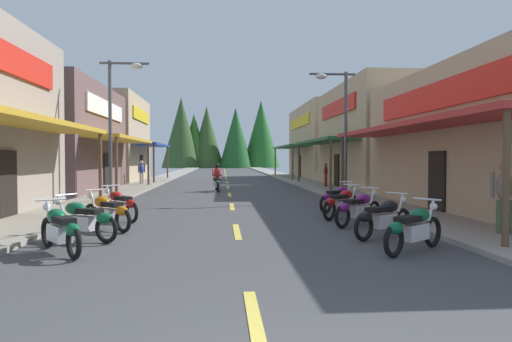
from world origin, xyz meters
TOP-DOWN VIEW (x-y plane):
  - ground at (0.00, 34.45)m, footprint 9.15×98.91m
  - sidewalk_left at (-5.68, 34.45)m, footprint 2.22×98.91m
  - sidewalk_right at (5.68, 34.45)m, footprint 2.22×98.91m
  - centerline_dashes at (0.00, 37.49)m, footprint 0.16×71.86m
  - storefront_left_middle at (-9.81, 22.41)m, footprint 7.91×10.36m
  - storefront_left_far at (-10.49, 33.17)m, footprint 9.27×9.24m
  - storefront_right_middle at (10.21, 24.55)m, footprint 8.70×11.15m
  - storefront_right_far at (11.18, 38.06)m, footprint 10.63×13.45m
  - streetlamp_left at (-4.67, 15.99)m, footprint 1.99×0.30m
  - streetlamp_right at (4.66, 16.16)m, footprint 1.99×0.30m
  - motorcycle_parked_right_0 at (3.40, 5.60)m, footprint 1.76×1.38m
  - motorcycle_parked_right_1 at (3.38, 7.20)m, footprint 1.82×1.29m
  - motorcycle_parked_right_2 at (3.37, 9.11)m, footprint 1.73×1.42m
  - motorcycle_parked_right_3 at (3.33, 10.61)m, footprint 1.62×1.54m
  - motorcycle_parked_right_4 at (3.64, 12.32)m, footprint 1.68×1.48m
  - motorcycle_parked_left_0 at (-3.51, 5.98)m, footprint 1.38×1.76m
  - motorcycle_parked_left_1 at (-3.51, 7.37)m, footprint 1.88×1.20m
  - motorcycle_parked_left_2 at (-3.35, 8.86)m, footprint 1.60×1.57m
  - motorcycle_parked_left_3 at (-3.42, 10.63)m, footprint 1.46×1.70m
  - rider_cruising_lead at (-0.65, 22.03)m, footprint 0.61×2.14m
  - pedestrian_by_shop at (-5.74, 27.52)m, footprint 0.43×0.45m
  - pedestrian_browsing at (6.10, 6.88)m, footprint 0.47×0.43m
  - pedestrian_waiting at (5.99, 24.24)m, footprint 0.39×0.53m
  - treeline_backdrop at (-1.71, 83.64)m, footprint 22.73×9.69m

SIDE VIEW (x-z plane):
  - ground at x=0.00m, z-range -0.10..0.00m
  - centerline_dashes at x=0.00m, z-range 0.00..0.01m
  - sidewalk_left at x=-5.68m, z-range 0.00..0.12m
  - sidewalk_right at x=5.68m, z-range 0.00..0.12m
  - motorcycle_parked_right_0 at x=3.40m, z-range -0.03..1.01m
  - motorcycle_parked_right_1 at x=3.38m, z-range -0.03..1.01m
  - motorcycle_parked_right_2 at x=3.37m, z-range -0.03..1.01m
  - motorcycle_parked_right_3 at x=3.33m, z-range -0.03..1.01m
  - motorcycle_parked_right_4 at x=3.64m, z-range -0.03..1.01m
  - motorcycle_parked_left_0 at x=-3.51m, z-range -0.03..1.01m
  - motorcycle_parked_left_1 at x=-3.51m, z-range -0.03..1.01m
  - motorcycle_parked_left_2 at x=-3.35m, z-range -0.03..1.01m
  - motorcycle_parked_left_3 at x=-3.42m, z-range -0.03..1.01m
  - rider_cruising_lead at x=-0.65m, z-range -0.13..1.44m
  - pedestrian_waiting at x=5.99m, z-range 0.11..1.66m
  - pedestrian_by_shop at x=-5.74m, z-range 0.14..1.82m
  - pedestrian_browsing at x=6.10m, z-range 0.15..1.93m
  - storefront_left_middle at x=-9.81m, z-range 0.00..5.85m
  - storefront_right_middle at x=10.21m, z-range 0.00..6.37m
  - storefront_right_far at x=11.18m, z-range 0.00..6.61m
  - storefront_left_far at x=-10.49m, z-range 0.00..6.68m
  - streetlamp_right at x=4.66m, z-range 0.89..6.47m
  - streetlamp_left at x=-4.67m, z-range 0.91..6.77m
  - treeline_backdrop at x=-1.71m, z-range -0.72..12.56m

